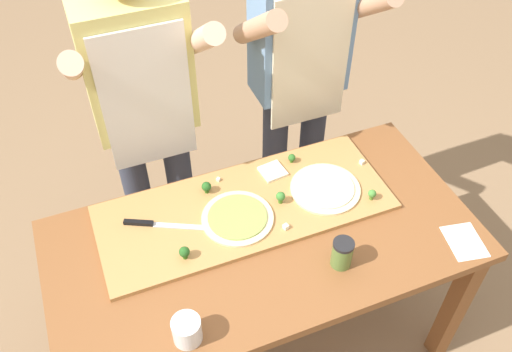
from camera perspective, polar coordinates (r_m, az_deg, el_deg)
ground_plane at (r=2.65m, az=0.65°, el=-16.80°), size 8.00×8.00×0.00m
prep_table at (r=2.09m, az=0.80°, el=-8.25°), size 1.57×0.79×0.77m
cutting_board at (r=2.08m, az=-1.17°, el=-3.32°), size 1.12×0.44×0.02m
chefs_knife at (r=2.05m, az=-10.63°, el=-4.97°), size 0.29×0.16×0.02m
pizza_whole_cheese_artichoke at (r=2.15m, az=7.27°, el=-1.29°), size 0.28×0.28×0.02m
pizza_whole_pesto_green at (r=2.03m, az=-1.95°, el=-4.38°), size 0.27×0.27×0.02m
pizza_slice_near_right at (r=2.20m, az=1.76°, el=0.49°), size 0.10×0.10×0.01m
broccoli_floret_back_right at (r=2.11m, az=-5.22°, el=-1.14°), size 0.04×0.04×0.05m
broccoli_floret_front_mid at (r=1.92m, az=-7.51°, el=-7.92°), size 0.04×0.04×0.05m
broccoli_floret_back_mid at (r=2.13m, az=12.06°, el=-1.85°), size 0.03×0.03×0.05m
broccoli_floret_front_left at (r=2.23m, az=3.77°, el=1.91°), size 0.03×0.03×0.04m
broccoli_floret_front_right at (r=2.07m, az=2.59°, el=-2.19°), size 0.04×0.04×0.05m
cheese_crumble_a at (r=2.27m, az=11.03°, el=1.45°), size 0.02×0.02×0.02m
cheese_crumble_b at (r=2.00m, az=3.14°, el=-5.33°), size 0.02×0.02×0.02m
cheese_crumble_c at (r=2.17m, az=-3.98°, el=-0.36°), size 0.02×0.02×0.01m
flour_cup at (r=1.76m, az=-7.24°, el=-15.82°), size 0.09×0.09×0.09m
sauce_jar at (r=1.91m, az=9.01°, el=-8.00°), size 0.07×0.07×0.11m
recipe_note at (r=2.13m, az=21.01°, el=-6.43°), size 0.15×0.18×0.00m
cook_left at (r=2.24m, az=-11.59°, el=7.25°), size 0.54×0.39×1.67m
cook_right at (r=2.40m, az=4.57°, el=11.09°), size 0.54×0.39×1.67m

